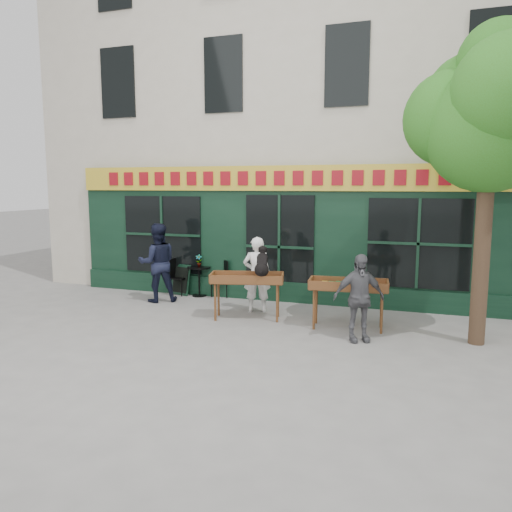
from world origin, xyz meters
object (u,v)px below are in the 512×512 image
object	(u,v)px
bistro_table	(199,275)
man_left	(158,263)
book_cart_center	(247,281)
dog	(262,260)
woman	(257,275)
man_right	(359,298)
book_cart_right	(348,288)

from	to	relation	value
bistro_table	man_left	world-z (taller)	man_left
book_cart_center	dog	xyz separation A→B (m)	(0.35, -0.05, 0.47)
woman	man_left	world-z (taller)	man_left
book_cart_center	woman	size ratio (longest dim) A/B	0.94
book_cart_center	man_right	distance (m)	2.56
book_cart_right	bistro_table	size ratio (longest dim) A/B	2.05
book_cart_right	woman	bearing A→B (deg)	156.76
book_cart_center	man_left	distance (m)	2.74
man_right	book_cart_right	bearing A→B (deg)	86.04
man_right	man_left	bearing A→B (deg)	136.79
bistro_table	book_cart_center	bearing A→B (deg)	-41.04
dog	man_right	xyz separation A→B (m)	(2.09, -0.72, -0.48)
bistro_table	man_left	distance (m)	1.18
book_cart_center	man_right	world-z (taller)	man_right
bistro_table	dog	bearing A→B (deg)	-37.17
woman	book_cart_right	world-z (taller)	woman
man_right	bistro_table	size ratio (longest dim) A/B	2.13
book_cart_center	bistro_table	distance (m)	2.56
man_right	man_left	distance (m)	5.30
dog	bistro_table	world-z (taller)	dog
book_cart_center	dog	size ratio (longest dim) A/B	2.68
bistro_table	man_right	bearing A→B (deg)	-29.28
book_cart_center	man_left	world-z (taller)	man_left
book_cart_center	dog	bearing A→B (deg)	-22.33
bistro_table	book_cart_right	bearing A→B (deg)	-22.65
woman	man_right	size ratio (longest dim) A/B	1.05
dog	book_cart_right	size ratio (longest dim) A/B	0.39
man_left	dog	bearing A→B (deg)	129.12
dog	man_right	world-z (taller)	man_right
woman	man_left	distance (m)	2.62
woman	book_cart_center	bearing A→B (deg)	75.80
book_cart_right	man_right	world-z (taller)	man_right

